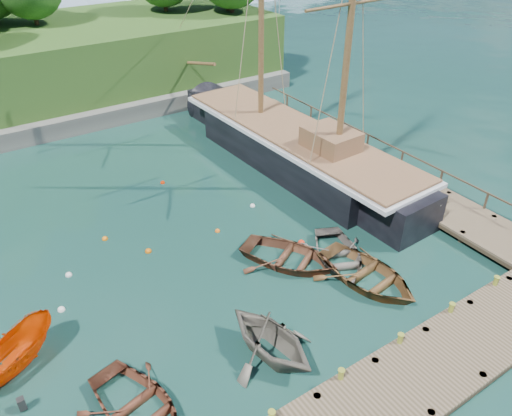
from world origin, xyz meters
The scene contains 23 objects.
ground centered at (0.00, 0.00, 0.00)m, with size 160.00×160.00×0.00m, color #11332A.
dock_near centered at (2.00, -6.50, 0.43)m, with size 20.00×3.20×1.10m.
dock_east centered at (11.50, 7.00, 0.43)m, with size 3.20×24.00×1.10m.
bollard_1 centered at (-1.00, -5.10, 0.00)m, with size 0.26×0.26×0.45m, color olive.
bollard_2 centered at (2.00, -5.10, 0.00)m, with size 0.26×0.26×0.45m, color olive.
bollard_3 centered at (5.00, -5.10, 0.00)m, with size 0.26×0.26×0.45m, color olive.
bollard_4 centered at (8.00, -5.10, 0.00)m, with size 0.26×0.26×0.45m, color olive.
rowboat_0 centered at (-7.43, -2.02, 0.00)m, with size 3.13×4.38×0.91m, color #542A1B.
rowboat_1 centered at (-2.20, -2.44, 0.00)m, with size 3.54×4.11×2.16m, color #676255.
rowboat_2 centered at (3.95, -1.38, 0.00)m, with size 3.62×5.07×1.05m, color brown.
rowboat_3 centered at (3.88, 0.52, 0.00)m, with size 3.14×4.40×0.91m, color #625B52.
rowboat_4 centered at (1.80, 1.69, 0.00)m, with size 3.44×4.82×1.00m, color brown.
motorboat_orange centered at (-10.62, 2.31, 0.00)m, with size 1.51×4.02×1.55m, color #CE3800.
cabin_boat_white centered at (10.00, 1.99, 0.00)m, with size 1.96×5.21×2.01m, color silver.
schooner centered at (8.09, 9.47, 1.06)m, with size 5.54×26.48×19.21m.
mooring_buoy_0 centered at (-8.28, 4.53, 0.00)m, with size 0.32×0.32×0.32m, color white.
mooring_buoy_1 centered at (-3.52, 6.28, 0.00)m, with size 0.33×0.33×0.33m, color #D06109.
mooring_buoy_2 centered at (0.23, 5.88, 0.00)m, with size 0.27×0.27×0.27m, color orange.
mooring_buoy_3 centered at (3.12, 6.93, 0.00)m, with size 0.29×0.29×0.29m, color white.
mooring_buoy_4 centered at (-4.97, 8.49, 0.00)m, with size 0.31×0.31×0.31m, color orange.
mooring_buoy_5 centered at (-0.04, 12.19, 0.00)m, with size 0.27×0.27×0.27m, color red.
mooring_buoy_6 centered at (-7.35, 6.65, 0.00)m, with size 0.32×0.32×0.32m, color white.
mooring_buoy_7 centered at (3.28, 2.62, 0.00)m, with size 0.35×0.35×0.35m, color red.
Camera 1 is at (-9.93, -13.13, 15.31)m, focal length 35.00 mm.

